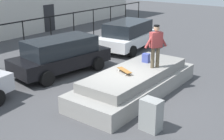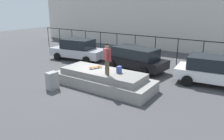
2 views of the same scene
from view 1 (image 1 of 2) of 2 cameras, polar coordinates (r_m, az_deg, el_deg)
The scene contains 9 objects.
ground_plane at distance 11.18m, azimuth 2.17°, elevation -5.48°, with size 60.00×60.00×0.00m, color #424244.
concrete_ledge at distance 11.54m, azimuth 4.52°, elevation -2.34°, with size 6.00×2.22×0.97m.
skateboarder at distance 11.40m, azimuth 8.38°, elevation 5.08°, with size 0.88×0.57×1.65m.
skateboard at distance 10.92m, azimuth 2.39°, elevation -0.06°, with size 0.52×0.80×0.12m.
backpack at distance 12.20m, azimuth 6.51°, elevation 2.30°, with size 0.28×0.20×0.37m, color #3F4C99.
car_black_hatchback_mid at distance 13.81m, azimuth -9.73°, elevation 2.96°, with size 4.77×2.59×1.63m.
car_white_hatchback_far at distance 17.67m, azimuth 3.07°, elevation 6.76°, with size 4.47×2.57×1.66m.
utility_box at distance 9.01m, azimuth 7.48°, elevation -8.51°, with size 0.44×0.60×0.99m, color gray.
fence_row at distance 15.56m, azimuth -19.27°, elevation 5.96°, with size 24.06×0.06×2.09m.
Camera 1 is at (-8.37, -5.79, 4.64)m, focal length 47.83 mm.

